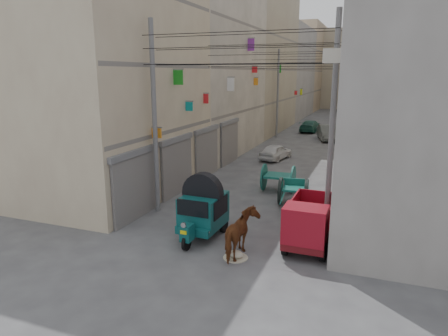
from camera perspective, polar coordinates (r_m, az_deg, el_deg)
The scene contains 18 objects.
ground at distance 11.50m, azimuth -8.75°, elevation -17.46°, with size 140.00×140.00×0.00m, color #414143.
building_row_left at distance 44.59m, azimuth 3.99°, elevation 14.12°, with size 8.00×62.00×14.00m.
building_row_right at distance 42.75m, azimuth 25.52°, elevation 12.92°, with size 8.00×62.00×14.00m.
end_cap_building at distance 74.69m, azimuth 17.47°, elevation 13.28°, with size 22.00×10.00×13.00m, color gray.
shutters_left at distance 21.35m, azimuth -4.40°, elevation 1.53°, with size 0.18×14.40×2.88m.
signboards at distance 30.69m, azimuth 11.46°, elevation 8.57°, with size 8.22×40.52×5.67m.
ac_units at distance 16.32m, azimuth 16.78°, elevation 18.36°, with size 0.70×6.55×3.35m.
utility_poles at distance 26.07m, azimuth 9.80°, elevation 9.09°, with size 7.40×22.20×8.00m.
overhead_cables at distance 23.48m, azimuth 8.79°, elevation 15.43°, with size 7.40×22.52×1.12m.
auto_rickshaw at distance 14.62m, azimuth -3.03°, elevation -5.77°, with size 1.53×2.61×1.83m.
tonga_cart at distance 18.37m, azimuth 9.88°, elevation -3.30°, with size 1.43×2.88×1.25m.
mini_truck at distance 13.88m, azimuth 11.96°, elevation -8.14°, with size 1.44×3.14×1.76m.
second_cart at distance 20.37m, azimuth 7.77°, elevation -1.33°, with size 1.60×1.42×1.38m.
feed_sack at distance 13.29m, azimuth 1.66°, elevation -12.21°, with size 0.51×0.41×0.25m, color #C0B89F.
horse at distance 13.15m, azimuth 2.50°, elevation -9.44°, with size 0.83×1.82×1.54m, color #5F2516.
distant_car_white at distance 28.01m, azimuth 7.39°, elevation 2.32°, with size 1.29×3.20×1.09m, color silver.
distant_car_grey at distance 37.12m, azimuth 14.56°, elevation 4.90°, with size 1.40×4.03×1.33m, color #505552.
distant_car_green at distance 42.11m, azimuth 12.28°, elevation 5.88°, with size 1.65×4.05×1.18m, color #1B5145.
Camera 1 is at (5.03, -8.52, 5.87)m, focal length 32.00 mm.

